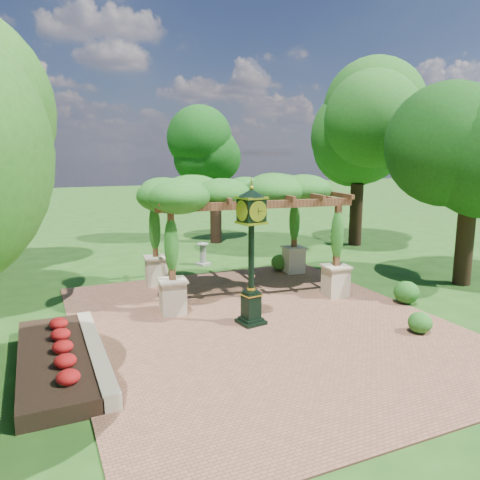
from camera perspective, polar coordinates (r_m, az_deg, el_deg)
name	(u,v)px	position (r m, az deg, el deg)	size (l,w,h in m)	color
ground	(279,338)	(12.66, 4.72, -11.76)	(120.00, 120.00, 0.00)	#1E4714
brick_plaza	(262,324)	(13.48, 2.64, -10.23)	(10.00, 12.00, 0.04)	brown
border_wall	(95,353)	(11.74, -17.22, -13.03)	(0.35, 5.00, 0.40)	#C6B793
flower_bed	(54,361)	(11.70, -21.71, -13.51)	(1.50, 5.00, 0.36)	red
pedestal_clock	(251,244)	(12.86, 1.39, -0.50)	(0.87, 0.87, 3.89)	black
pergola	(242,197)	(16.00, 0.27, 5.23)	(6.77, 4.62, 4.04)	beige
sundial	(203,256)	(20.37, -4.54, -1.90)	(0.70, 0.70, 0.95)	gray
shrub_front	(420,323)	(13.62, 21.11, -9.37)	(0.64, 0.64, 0.57)	#215E1A
shrub_mid	(406,292)	(16.03, 19.63, -6.02)	(0.80, 0.80, 0.72)	#1D5718
shrub_back	(280,262)	(19.30, 4.89, -2.75)	(0.73, 0.73, 0.66)	#2F681E
tree_north	(215,150)	(25.05, -3.05, 10.93)	(3.36, 3.36, 7.27)	black
tree_east_far	(360,135)	(25.15, 14.37, 12.34)	(5.28, 5.28, 8.30)	black
tree_east_near	(474,138)	(18.75, 26.63, 11.03)	(4.14, 4.14, 7.74)	#332114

